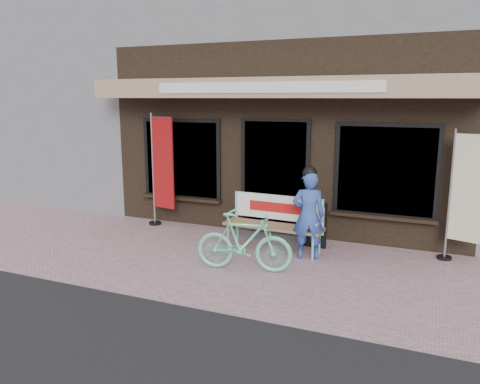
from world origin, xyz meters
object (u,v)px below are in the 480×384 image
at_px(menu_stand, 315,224).
at_px(person, 308,214).
at_px(nobori_red, 161,169).
at_px(bench, 275,218).
at_px(bicycle, 244,242).
at_px(nobori_cream, 464,195).

bearing_deg(menu_stand, person, -82.92).
bearing_deg(person, nobori_red, 149.45).
bearing_deg(bench, person, -17.74).
relative_size(person, bicycle, 1.03).
height_order(person, nobori_cream, nobori_cream).
height_order(bench, bicycle, bench).
bearing_deg(bicycle, person, -49.81).
distance_m(nobori_red, nobori_cream, 5.50).
bearing_deg(person, menu_stand, 75.46).
bearing_deg(menu_stand, bicycle, -111.15).
height_order(nobori_cream, menu_stand, nobori_cream).
distance_m(nobori_red, menu_stand, 3.28).
xyz_separation_m(person, menu_stand, (-0.03, 0.60, -0.34)).
height_order(bench, person, person).
relative_size(nobori_red, menu_stand, 2.84).
height_order(nobori_red, nobori_cream, nobori_red).
distance_m(bench, bicycle, 1.16).
height_order(bench, nobori_cream, nobori_cream).
bearing_deg(person, nobori_cream, 0.71).
distance_m(person, bicycle, 1.22).
distance_m(person, nobori_red, 3.33).
height_order(bicycle, nobori_cream, nobori_cream).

